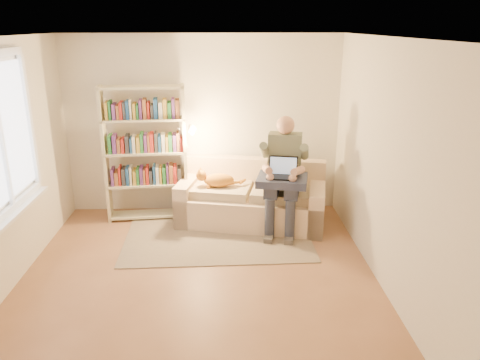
{
  "coord_description": "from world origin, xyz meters",
  "views": [
    {
      "loc": [
        0.3,
        -4.52,
        2.72
      ],
      "look_at": [
        0.5,
        1.0,
        0.87
      ],
      "focal_mm": 35.0,
      "sensor_mm": 36.0,
      "label": 1
    }
  ],
  "objects_px": {
    "person": "(284,169)",
    "cat": "(216,180)",
    "sofa": "(252,201)",
    "laptop": "(286,172)",
    "bookshelf": "(145,147)"
  },
  "relations": [
    {
      "from": "cat",
      "to": "laptop",
      "type": "xyz_separation_m",
      "value": [
        0.93,
        -0.38,
        0.22
      ]
    },
    {
      "from": "sofa",
      "to": "bookshelf",
      "type": "bearing_deg",
      "value": -175.68
    },
    {
      "from": "person",
      "to": "cat",
      "type": "xyz_separation_m",
      "value": [
        -0.92,
        0.22,
        -0.21
      ]
    },
    {
      "from": "cat",
      "to": "bookshelf",
      "type": "xyz_separation_m",
      "value": [
        -0.99,
        0.23,
        0.42
      ]
    },
    {
      "from": "person",
      "to": "bookshelf",
      "type": "relative_size",
      "value": 0.81
    },
    {
      "from": "sofa",
      "to": "cat",
      "type": "distance_m",
      "value": 0.61
    },
    {
      "from": "sofa",
      "to": "laptop",
      "type": "distance_m",
      "value": 0.81
    },
    {
      "from": "person",
      "to": "bookshelf",
      "type": "distance_m",
      "value": 1.97
    },
    {
      "from": "bookshelf",
      "to": "laptop",
      "type": "bearing_deg",
      "value": -22.65
    },
    {
      "from": "bookshelf",
      "to": "cat",
      "type": "bearing_deg",
      "value": -18.0
    },
    {
      "from": "laptop",
      "to": "bookshelf",
      "type": "xyz_separation_m",
      "value": [
        -1.92,
        0.61,
        0.2
      ]
    },
    {
      "from": "cat",
      "to": "laptop",
      "type": "distance_m",
      "value": 1.03
    },
    {
      "from": "person",
      "to": "bookshelf",
      "type": "xyz_separation_m",
      "value": [
        -1.9,
        0.45,
        0.2
      ]
    },
    {
      "from": "person",
      "to": "laptop",
      "type": "distance_m",
      "value": 0.16
    },
    {
      "from": "sofa",
      "to": "person",
      "type": "height_order",
      "value": "person"
    }
  ]
}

